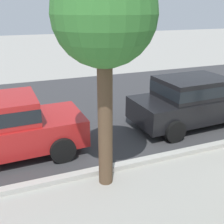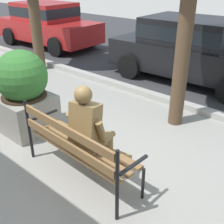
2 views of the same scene
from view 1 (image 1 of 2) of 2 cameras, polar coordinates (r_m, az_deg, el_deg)
name	(u,v)px [view 1 (image 1 of 2)]	position (r m, az deg, el deg)	size (l,w,h in m)	color
street_surface	(162,95)	(11.92, 10.67, 3.52)	(60.00, 9.00, 0.01)	#38383A
street_tree_near_bench	(104,18)	(4.93, -1.69, 19.34)	(1.89, 1.89, 4.41)	brown
parked_car_black	(193,99)	(8.93, 16.99, 2.59)	(4.16, 2.03, 1.56)	black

